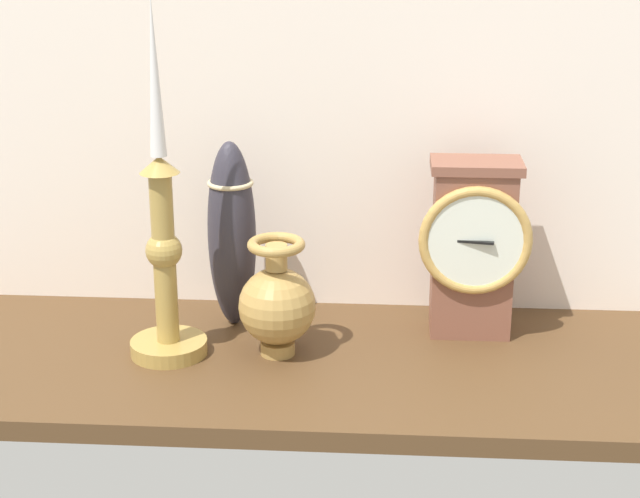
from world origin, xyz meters
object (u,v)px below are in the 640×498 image
object	(u,v)px
brass_vase_bulbous	(280,302)
tall_ceramic_vase	(232,234)
candlestick_tall_left	(163,255)
mantel_clock	(473,246)

from	to	relation	value
brass_vase_bulbous	tall_ceramic_vase	size ratio (longest dim) A/B	0.60
candlestick_tall_left	tall_ceramic_vase	bearing A→B (deg)	57.21
tall_ceramic_vase	candlestick_tall_left	bearing A→B (deg)	-122.79
candlestick_tall_left	tall_ceramic_vase	size ratio (longest dim) A/B	1.79
mantel_clock	tall_ceramic_vase	bearing A→B (deg)	177.98
candlestick_tall_left	tall_ceramic_vase	xyz separation A→B (cm)	(6.59, 10.23, -0.61)
mantel_clock	tall_ceramic_vase	size ratio (longest dim) A/B	0.93
mantel_clock	candlestick_tall_left	world-z (taller)	candlestick_tall_left
candlestick_tall_left	brass_vase_bulbous	size ratio (longest dim) A/B	2.95
brass_vase_bulbous	tall_ceramic_vase	bearing A→B (deg)	127.84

